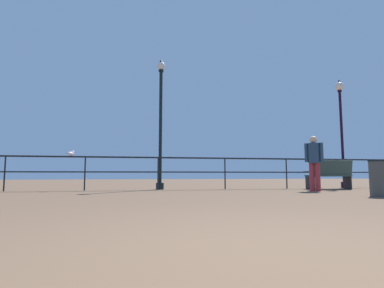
% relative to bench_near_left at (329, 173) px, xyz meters
% --- Properties ---
extents(ground_plane, '(60.00, 60.00, 0.00)m').
position_rel_bench_near_left_xyz_m(ground_plane, '(-5.82, -7.50, -0.54)').
color(ground_plane, brown).
extents(pier_railing, '(18.46, 0.05, 1.08)m').
position_rel_bench_near_left_xyz_m(pier_railing, '(-5.82, 0.71, 0.27)').
color(pier_railing, black).
rests_on(pier_railing, ground_plane).
extents(bench_near_left, '(1.53, 0.77, 0.99)m').
position_rel_bench_near_left_xyz_m(bench_near_left, '(0.00, 0.00, 0.00)').
color(bench_near_left, '#324841').
rests_on(bench_near_left, ground_plane).
extents(lamppost_center, '(0.29, 0.29, 4.53)m').
position_rel_bench_near_left_xyz_m(lamppost_center, '(-5.74, 0.94, 1.93)').
color(lamppost_center, black).
rests_on(lamppost_center, ground_plane).
extents(lamppost_right, '(0.34, 0.34, 4.23)m').
position_rel_bench_near_left_xyz_m(lamppost_right, '(1.29, 0.94, 2.12)').
color(lamppost_right, black).
rests_on(lamppost_right, ground_plane).
extents(person_by_bench, '(0.43, 0.39, 1.68)m').
position_rel_bench_near_left_xyz_m(person_by_bench, '(-1.20, -0.98, 0.43)').
color(person_by_bench, maroon).
rests_on(person_by_bench, ground_plane).
extents(seagull_on_rail, '(0.24, 0.36, 0.18)m').
position_rel_bench_near_left_xyz_m(seagull_on_rail, '(-8.57, 0.73, 0.63)').
color(seagull_on_rail, silver).
rests_on(seagull_on_rail, pier_railing).
extents(trash_bin, '(0.38, 0.38, 0.84)m').
position_rel_bench_near_left_xyz_m(trash_bin, '(-1.12, -3.30, -0.11)').
color(trash_bin, '#40423E').
rests_on(trash_bin, ground_plane).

